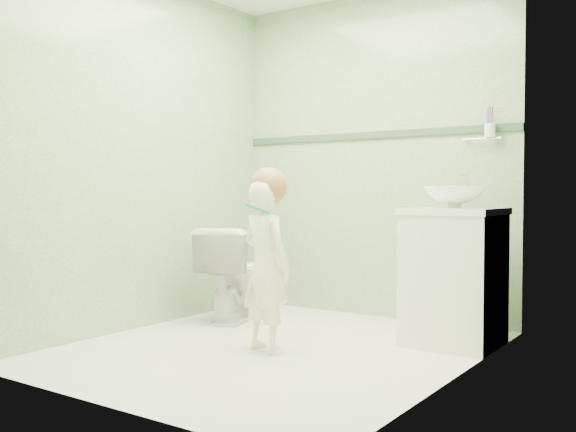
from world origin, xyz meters
The scene contains 12 objects.
ground centered at (0.00, 0.00, 0.00)m, with size 2.50×2.50×0.00m, color white.
room_shell centered at (0.00, 0.00, 1.20)m, with size 2.50×2.54×2.40m.
trim_stripe centered at (0.00, 1.24, 1.35)m, with size 2.20×0.02×0.05m, color #325236.
vanity centered at (0.84, 0.70, 0.40)m, with size 0.52×0.50×0.80m, color white.
counter centered at (0.84, 0.70, 0.81)m, with size 0.54×0.52×0.04m, color white.
basin centered at (0.84, 0.70, 0.89)m, with size 0.37×0.37×0.13m, color white.
faucet centered at (0.84, 0.89, 0.97)m, with size 0.03×0.13×0.18m.
cup_holder centered at (0.89, 1.18, 1.33)m, with size 0.26×0.07×0.21m.
toilet centered at (-0.74, 0.55, 0.34)m, with size 0.38×0.66×0.68m, color white.
toddler centered at (0.00, -0.07, 0.50)m, with size 0.36×0.24×0.99m, color white.
hair_cap centered at (0.00, -0.05, 0.96)m, with size 0.22×0.22×0.22m, color #A46639.
teal_toothbrush centered at (0.04, -0.21, 0.84)m, with size 0.11×0.14×0.08m.
Camera 1 is at (2.21, -3.06, 0.92)m, focal length 40.14 mm.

